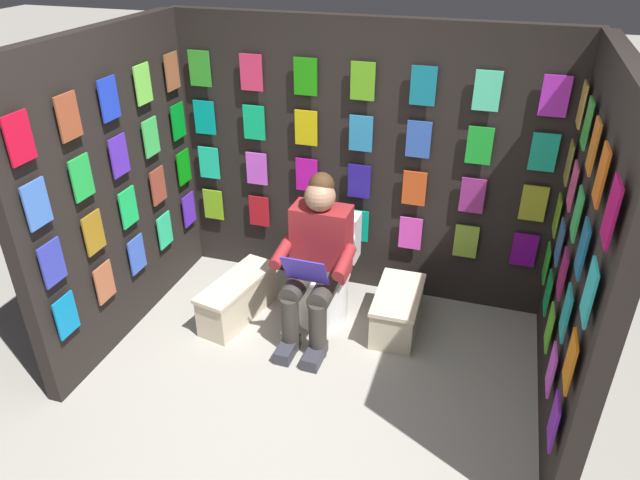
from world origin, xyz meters
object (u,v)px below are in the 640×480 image
object	(u,v)px
toilet	(326,276)
person_reading	(316,260)
comic_longbox_far	(238,298)
comic_longbox_near	(397,311)

from	to	relation	value
toilet	person_reading	distance (m)	0.35
toilet	comic_longbox_far	xyz separation A→B (m)	(0.61, 0.25, -0.16)
comic_longbox_far	toilet	bearing A→B (deg)	-146.64
toilet	comic_longbox_far	distance (m)	0.68
comic_longbox_near	comic_longbox_far	distance (m)	1.18
toilet	comic_longbox_far	size ratio (longest dim) A/B	1.03
person_reading	comic_longbox_near	bearing A→B (deg)	-160.02
toilet	person_reading	size ratio (longest dim) A/B	0.65
toilet	comic_longbox_near	distance (m)	0.58
toilet	comic_longbox_near	bearing A→B (deg)	177.39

